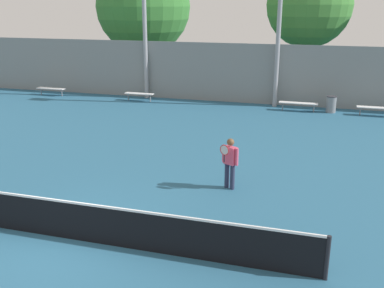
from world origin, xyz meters
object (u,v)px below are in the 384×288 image
object	(u,v)px
trash_bin	(331,104)
tree_green_tall	(309,5)
bench_courtside_far	(139,94)
tennis_player	(230,161)
bench_adjacent_court	(377,108)
bench_by_gate	(51,89)
tennis_net	(66,219)
tree_green_broad	(143,6)
bench_courtside_near	(298,103)

from	to	relation	value
trash_bin	tree_green_tall	size ratio (longest dim) A/B	0.11
bench_courtside_far	trash_bin	size ratio (longest dim) A/B	1.99
tennis_player	bench_adjacent_court	world-z (taller)	tennis_player
bench_adjacent_court	bench_by_gate	bearing A→B (deg)	180.00
tennis_net	tree_green_broad	bearing A→B (deg)	107.02
trash_bin	bench_adjacent_court	bearing A→B (deg)	-4.90
bench_courtside_far	tennis_net	bearing A→B (deg)	-73.48
tennis_net	tennis_player	size ratio (longest dim) A/B	7.59
tennis_net	bench_courtside_far	world-z (taller)	tennis_net
bench_courtside_far	tree_green_tall	distance (m)	11.82
tree_green_broad	bench_courtside_near	bearing A→B (deg)	-26.99
bench_courtside_near	tennis_player	bearing A→B (deg)	-96.96
bench_courtside_near	tree_green_tall	xyz separation A→B (m)	(-0.10, 6.57, 4.75)
tennis_player	bench_courtside_far	xyz separation A→B (m)	(-7.39, 10.75, -0.48)
tennis_net	bench_by_gate	bearing A→B (deg)	124.16
tennis_net	tree_green_tall	bearing A→B (deg)	78.76
trash_bin	tree_green_tall	world-z (taller)	tree_green_tall
tennis_net	tree_green_broad	world-z (taller)	tree_green_broad
trash_bin	tennis_net	bearing A→B (deg)	-111.66
bench_courtside_near	bench_courtside_far	distance (m)	8.70
bench_adjacent_court	trash_bin	world-z (taller)	trash_bin
bench_courtside_far	tree_green_tall	bearing A→B (deg)	37.36
bench_courtside_near	bench_courtside_far	world-z (taller)	same
bench_adjacent_court	trash_bin	xyz separation A→B (m)	(-2.12, 0.18, 0.02)
bench_by_gate	tree_green_broad	xyz separation A→B (m)	(3.85, 5.33, 4.64)
bench_courtside_near	bench_adjacent_court	size ratio (longest dim) A/B	1.06
tree_green_tall	trash_bin	bearing A→B (deg)	-75.17
bench_courtside_near	tree_green_broad	distance (m)	12.64
trash_bin	bench_courtside_near	bearing A→B (deg)	-173.49
tennis_net	tennis_player	xyz separation A→B (m)	(3.02, 3.99, 0.38)
bench_adjacent_court	tree_green_tall	distance (m)	8.96
bench_courtside_far	bench_by_gate	world-z (taller)	same
bench_courtside_far	trash_bin	bearing A→B (deg)	1.01
bench_adjacent_court	bench_by_gate	distance (m)	18.04
bench_courtside_near	bench_adjacent_court	world-z (taller)	same
tennis_net	tree_green_broad	xyz separation A→B (m)	(-6.14, 20.07, 4.54)
bench_courtside_near	bench_by_gate	bearing A→B (deg)	-180.00
bench_courtside_near	bench_by_gate	distance (m)	14.33
tennis_net	tree_green_tall	size ratio (longest dim) A/B	1.51
tennis_player	bench_courtside_far	distance (m)	13.05
tennis_net	bench_adjacent_court	size ratio (longest dim) A/B	6.39
bench_courtside_far	bench_courtside_near	bearing A→B (deg)	0.00
tennis_player	bench_courtside_near	world-z (taller)	tennis_player
bench_by_gate	tennis_net	bearing A→B (deg)	-55.84
bench_by_gate	tree_green_tall	world-z (taller)	tree_green_tall
bench_courtside_far	tree_green_tall	size ratio (longest dim) A/B	0.21
bench_courtside_near	bench_by_gate	xyz separation A→B (m)	(-14.33, -0.00, -0.00)
bench_courtside_near	trash_bin	bearing A→B (deg)	6.51
tree_green_tall	bench_courtside_near	bearing A→B (deg)	-89.12
bench_courtside_near	trash_bin	xyz separation A→B (m)	(1.59, 0.18, 0.02)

